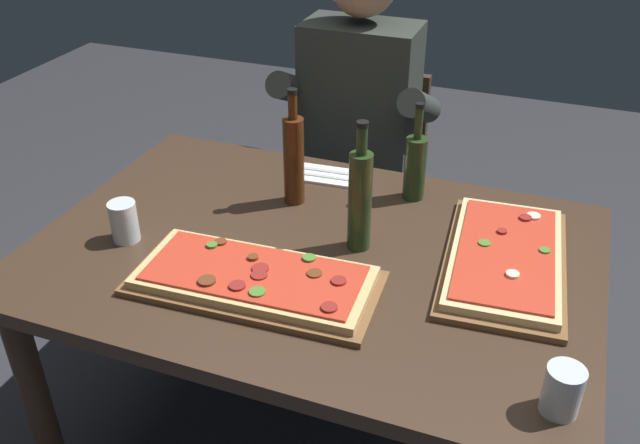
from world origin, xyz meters
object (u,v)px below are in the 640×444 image
vinegar_bottle_green (360,198)px  tumbler_far_side (124,224)px  diner_chair (363,179)px  seated_diner (355,128)px  pizza_rectangular_left (505,258)px  pizza_rectangular_front (255,280)px  tumbler_near_camera (562,393)px  oil_bottle_amber (415,165)px  dining_table (313,279)px  wine_bottle_dark (294,158)px

vinegar_bottle_green → tumbler_far_side: (-0.57, -0.18, -0.09)m
tumbler_far_side → diner_chair: (0.33, 0.98, -0.30)m
vinegar_bottle_green → seated_diner: seated_diner is taller
pizza_rectangular_left → tumbler_far_side: size_ratio=5.10×
tumbler_far_side → pizza_rectangular_front: bearing=-9.6°
tumbler_near_camera → diner_chair: (-0.75, 1.19, -0.30)m
seated_diner → diner_chair: bearing=90.0°
pizza_rectangular_front → oil_bottle_amber: bearing=66.1°
vinegar_bottle_green → seated_diner: (-0.23, 0.68, -0.14)m
pizza_rectangular_front → pizza_rectangular_left: 0.60m
pizza_rectangular_left → tumbler_far_side: 0.95m
dining_table → diner_chair: 0.88m
diner_chair → tumbler_far_side: bearing=-108.7°
dining_table → diner_chair: size_ratio=1.61×
dining_table → pizza_rectangular_left: (0.46, 0.10, 0.11)m
tumbler_near_camera → wine_bottle_dark: bearing=144.0°
wine_bottle_dark → oil_bottle_amber: (0.31, 0.14, -0.03)m
tumbler_near_camera → seated_diner: 1.31m
dining_table → diner_chair: diner_chair is taller
tumbler_far_side → oil_bottle_amber: bearing=36.7°
pizza_rectangular_front → vinegar_bottle_green: bearing=54.9°
oil_bottle_amber → pizza_rectangular_left: bearing=-40.5°
diner_chair → seated_diner: (0.00, -0.12, 0.26)m
seated_diner → pizza_rectangular_front: bearing=-86.2°
wine_bottle_dark → pizza_rectangular_front: bearing=-80.6°
oil_bottle_amber → pizza_rectangular_front: bearing=-113.9°
diner_chair → tumbler_near_camera: bearing=-58.0°
wine_bottle_dark → oil_bottle_amber: bearing=24.4°
tumbler_far_side → dining_table: bearing=15.4°
pizza_rectangular_front → pizza_rectangular_left: same height
wine_bottle_dark → tumbler_far_side: 0.48m
tumbler_far_side → diner_chair: size_ratio=0.12×
tumbler_far_side → diner_chair: bearing=71.3°
tumbler_far_side → seated_diner: size_ratio=0.08×
pizza_rectangular_front → dining_table: bearing=70.4°
wine_bottle_dark → tumbler_near_camera: 0.93m
dining_table → vinegar_bottle_green: size_ratio=4.12×
dining_table → tumbler_far_side: tumbler_far_side is taller
dining_table → pizza_rectangular_front: pizza_rectangular_front is taller
tumbler_far_side → diner_chair: diner_chair is taller
wine_bottle_dark → vinegar_bottle_green: vinegar_bottle_green is taller
dining_table → wine_bottle_dark: (-0.14, 0.21, 0.23)m
oil_bottle_amber → vinegar_bottle_green: (-0.07, -0.29, 0.04)m
pizza_rectangular_left → tumbler_near_camera: bearing=-70.3°
pizza_rectangular_left → tumbler_near_camera: 0.47m
dining_table → seated_diner: 0.75m
pizza_rectangular_front → seated_diner: bearing=93.8°
vinegar_bottle_green → tumbler_near_camera: 0.65m
oil_bottle_amber → diner_chair: bearing=120.5°
tumbler_near_camera → pizza_rectangular_front: bearing=168.0°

